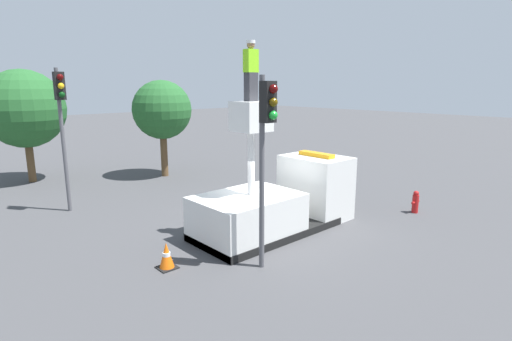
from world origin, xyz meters
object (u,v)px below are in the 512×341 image
worker (251,71)px  tree_left_bg (24,109)px  traffic_cone_rear (167,256)px  bucket_truck (278,202)px  tree_right_bg (162,110)px  fire_hydrant (415,202)px  traffic_light_pole (266,135)px  traffic_light_across (61,112)px

worker → tree_left_bg: (-3.23, 13.08, -1.55)m
traffic_cone_rear → tree_left_bg: tree_left_bg is taller
bucket_truck → tree_right_bg: (1.20, 9.77, 2.57)m
tree_right_bg → fire_hydrant: bearing=-72.1°
bucket_truck → traffic_light_pole: bearing=-141.6°
traffic_light_pole → traffic_light_across: 8.88m
bucket_truck → traffic_cone_rear: size_ratio=8.06×
fire_hydrant → traffic_cone_rear: fire_hydrant is taller
fire_hydrant → traffic_cone_rear: bearing=167.2°
worker → traffic_light_across: worker is taller
bucket_truck → traffic_cone_rear: bucket_truck is taller
traffic_light_pole → traffic_cone_rear: (-1.94, 1.77, -3.23)m
worker → tree_right_bg: (2.42, 9.77, -1.69)m
tree_left_bg → bucket_truck: bearing=-71.2°
worker → traffic_light_across: (-3.41, 6.68, -1.37)m
fire_hydrant → tree_right_bg: bearing=107.9°
worker → traffic_light_across: bearing=117.0°
fire_hydrant → tree_left_bg: size_ratio=0.16×
traffic_light_pole → traffic_light_across: bearing=104.4°
traffic_cone_rear → tree_right_bg: (5.56, 9.92, 3.16)m
tree_right_bg → traffic_light_pole: bearing=-107.2°
worker → tree_left_bg: worker is taller
worker → traffic_cone_rear: (-3.14, -0.15, -4.85)m
bucket_truck → tree_right_bg: size_ratio=1.15×
traffic_light_pole → fire_hydrant: size_ratio=5.83×
worker → fire_hydrant: size_ratio=2.02×
bucket_truck → tree_right_bg: 10.18m
worker → fire_hydrant: worker is taller
traffic_light_pole → traffic_light_across: traffic_light_across is taller
fire_hydrant → traffic_cone_rear: 9.70m
traffic_cone_rear → fire_hydrant: bearing=-12.8°
worker → traffic_light_across: size_ratio=0.32×
tree_left_bg → traffic_cone_rear: bearing=-89.6°
tree_left_bg → tree_right_bg: bearing=-30.4°
traffic_light_across → tree_left_bg: (0.18, 6.40, -0.18)m
worker → traffic_light_pole: size_ratio=0.35×
bucket_truck → tree_left_bg: bearing=108.8°
bucket_truck → worker: (-1.22, 0.00, 4.26)m
fire_hydrant → tree_right_bg: size_ratio=0.17×
fire_hydrant → bucket_truck: bearing=155.7°
traffic_light_across → tree_right_bg: bearing=28.0°
tree_right_bg → tree_left_bg: bearing=149.6°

